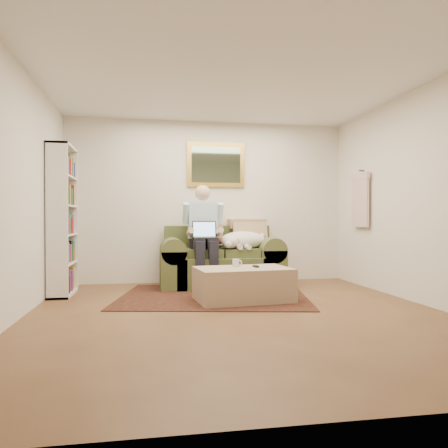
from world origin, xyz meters
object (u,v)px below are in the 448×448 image
object	(u,v)px
sofa	(221,265)
ottoman	(243,284)
sleeping_dog	(243,240)
laptop	(205,234)
coffee_mug	(236,263)
bookshelf	(62,220)
seated_man	(204,236)

from	to	relation	value
sofa	ottoman	world-z (taller)	sofa
sofa	sleeping_dog	xyz separation A→B (m)	(0.33, -0.09, 0.38)
sofa	laptop	xyz separation A→B (m)	(-0.27, -0.24, 0.49)
coffee_mug	bookshelf	size ratio (longest dim) A/B	0.05
ottoman	bookshelf	world-z (taller)	bookshelf
ottoman	coffee_mug	world-z (taller)	coffee_mug
laptop	ottoman	size ratio (longest dim) A/B	0.31
coffee_mug	ottoman	bearing A→B (deg)	-56.32
sofa	bookshelf	size ratio (longest dim) A/B	0.91
seated_man	bookshelf	distance (m)	1.98
seated_man	laptop	size ratio (longest dim) A/B	4.33
bookshelf	coffee_mug	bearing A→B (deg)	-18.87
seated_man	sleeping_dog	xyz separation A→B (m)	(0.60, 0.07, -0.07)
seated_man	laptop	world-z (taller)	seated_man
sofa	ottoman	size ratio (longest dim) A/B	1.60
seated_man	coffee_mug	distance (m)	1.08
laptop	ottoman	bearing A→B (deg)	-71.53
laptop	sofa	bearing A→B (deg)	41.02
sleeping_dog	sofa	bearing A→B (deg)	164.26
seated_man	coffee_mug	xyz separation A→B (m)	(0.28, -1.00, -0.30)
sofa	coffee_mug	bearing A→B (deg)	-89.91
seated_man	coffee_mug	bearing A→B (deg)	-74.61
ottoman	bookshelf	distance (m)	2.58
bookshelf	sofa	bearing A→B (deg)	10.37
sleeping_dog	bookshelf	distance (m)	2.59
sofa	sleeping_dog	world-z (taller)	sofa
laptop	sleeping_dog	bearing A→B (deg)	13.64
sofa	bookshelf	distance (m)	2.36
sleeping_dog	coffee_mug	bearing A→B (deg)	-106.82
laptop	coffee_mug	bearing A→B (deg)	-73.50
sleeping_dog	seated_man	bearing A→B (deg)	-172.87
bookshelf	seated_man	bearing A→B (deg)	7.01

